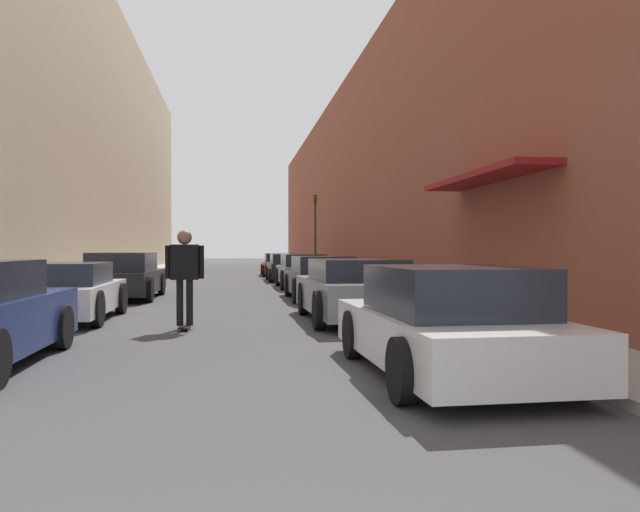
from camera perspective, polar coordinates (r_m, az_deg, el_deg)
ground at (r=25.78m, az=-8.72°, el=-2.61°), size 135.48×135.48×0.00m
curb_strip_left at (r=32.36m, az=-17.19°, el=-1.86°), size 1.80×61.58×0.12m
curb_strip_right at (r=32.23m, az=0.14°, el=-1.84°), size 1.80×61.58×0.12m
building_row_left at (r=33.43m, az=-22.23°, el=10.69°), size 4.90×61.58×14.63m
building_row_right at (r=32.90m, az=5.19°, el=6.65°), size 4.90×61.58×9.80m
parked_car_left_1 at (r=13.78m, az=-22.13°, el=-3.08°), size 1.87×4.06×1.19m
parked_car_left_2 at (r=19.21m, az=-17.51°, el=-1.80°), size 2.00×4.58×1.37m
parked_car_right_0 at (r=7.41m, az=11.61°, el=-6.08°), size 1.93×4.11×1.28m
parked_car_right_1 at (r=12.73m, az=3.23°, el=-3.15°), size 2.02×4.31×1.27m
parked_car_right_2 at (r=18.11m, az=0.16°, el=-2.06°), size 1.92×4.16×1.26m
parked_car_right_3 at (r=23.55m, az=-1.60°, el=-1.40°), size 1.85×4.32×1.27m
parked_car_right_4 at (r=28.57m, az=-2.89°, el=-1.08°), size 1.96×4.19×1.24m
parked_car_right_5 at (r=33.87m, az=-3.66°, el=-0.82°), size 1.99×3.93×1.23m
skateboarder at (r=11.65m, az=-12.27°, el=-1.08°), size 0.70×0.78×1.82m
traffic_light at (r=30.41m, az=-0.44°, el=2.69°), size 0.16×0.22×3.98m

